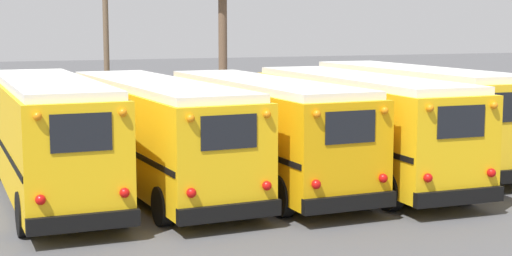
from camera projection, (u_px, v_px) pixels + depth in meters
ground_plane at (253, 181)px, 23.32m from camera, size 160.00×160.00×0.00m
school_bus_0 at (49, 134)px, 20.65m from camera, size 2.47×9.81×3.22m
school_bus_1 at (155, 131)px, 22.03m from camera, size 2.92×10.92×3.07m
school_bus_2 at (261, 128)px, 22.54m from camera, size 2.65×10.26×3.07m
school_bus_3 at (357, 123)px, 23.38m from camera, size 2.77×10.64×3.13m
school_bus_4 at (412, 112)px, 25.88m from camera, size 2.70×10.21×3.22m
utility_pole at (106, 34)px, 34.10m from camera, size 1.80×0.25×8.00m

